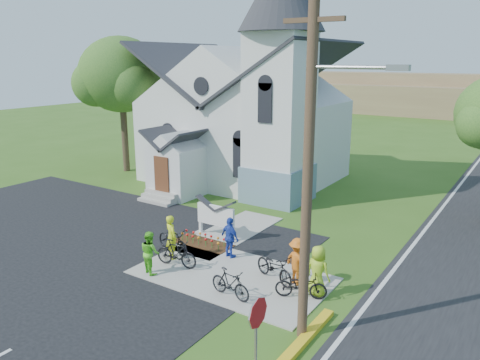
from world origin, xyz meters
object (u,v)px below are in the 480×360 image
Objects in this scene: cyclist_2 at (230,238)px; bike_4 at (301,285)px; stop_sign at (257,325)px; cyclist_1 at (150,252)px; bike_2 at (274,267)px; cyclist_0 at (171,237)px; bike_1 at (176,253)px; cyclist_3 at (298,262)px; bike_0 at (173,240)px; church_sign at (216,216)px; utility_pole at (311,151)px; bike_3 at (230,283)px; cyclist_4 at (318,271)px.

bike_4 is (3.79, -1.40, -0.38)m from cyclist_2.
stop_sign is 1.50× the size of cyclist_2.
cyclist_1 is 4.56m from bike_2.
bike_1 is at bearing 166.71° from cyclist_0.
bike_2 is (2.45, -0.80, -0.32)m from cyclist_2.
stop_sign is 5.69m from cyclist_3.
cyclist_3 is at bearing -73.53° from bike_0.
stop_sign is at bearing 170.20° from bike_4.
stop_sign is 4.87m from bike_4.
bike_2 is (4.12, 1.93, -0.29)m from cyclist_1.
church_sign is 3.33m from bike_1.
cyclist_3 is at bearing 10.58° from bike_4.
bike_1 is (0.46, 0.91, -0.27)m from cyclist_1.
church_sign is 4.78m from bike_2.
bike_1 is at bearing 128.40° from bike_2.
cyclist_1 is (-6.48, 0.54, -4.56)m from utility_pole.
church_sign reaches higher than bike_2.
cyclist_3 is (4.91, 2.14, 0.05)m from cyclist_1.
utility_pole is at bearing -172.93° from cyclist_0.
bike_2 reaches higher than bike_4.
cyclist_2 is at bearing 94.82° from bike_2.
cyclist_3 is (-1.64, 5.38, -0.89)m from stop_sign.
utility_pole is at bearing -110.63° from bike_1.
bike_2 is at bearing 36.36° from cyclist_3.
cyclist_2 is at bearing 42.09° from bike_3.
cyclist_0 is 0.92× the size of bike_0.
stop_sign is (6.63, -7.40, 0.75)m from church_sign.
bike_1 is 1.04× the size of cyclist_3.
bike_0 is at bearing 144.25° from stop_sign.
utility_pole reaches higher than bike_1.
cyclist_1 is at bearing 121.97° from cyclist_0.
cyclist_4 is 0.73m from bike_4.
bike_4 is at bearing -157.47° from cyclist_0.
stop_sign is 1.29× the size of bike_0.
cyclist_4 is 1.02× the size of bike_4.
church_sign is 1.15× the size of bike_0.
cyclist_1 is 3.51m from bike_3.
cyclist_1 is at bearing 45.08° from cyclist_3.
cyclist_1 is at bearing 80.47° from bike_4.
cyclist_2 reaches higher than bike_3.
cyclist_0 is 1.01× the size of cyclist_4.
cyclist_4 is at bearing -87.59° from bike_1.
cyclist_4 is at bearing 105.79° from utility_pole.
bike_2 is (-2.43, 5.17, -1.22)m from stop_sign.
bike_2 is at bearing -149.82° from cyclist_0.
cyclist_4 is (0.90, -0.33, 0.02)m from cyclist_3.
bike_4 is at bearing 176.40° from cyclist_2.
bike_3 is (-0.63, -1.84, -0.02)m from bike_2.
cyclist_3 is (5.00, -2.02, -0.13)m from church_sign.
bike_1 is 1.03× the size of bike_4.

